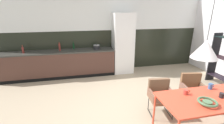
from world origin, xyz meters
The scene contains 17 objects.
ground_plane centered at (0.00, 0.00, 0.00)m, with size 9.63×9.63×0.00m, color tan.
back_wall_splashback_dark centered at (0.00, 2.86, 0.75)m, with size 7.41×0.12×1.49m, color black.
back_wall_panel_upper centered at (0.00, 2.86, 2.24)m, with size 7.41×0.12×1.49m, color silver.
kitchen_counter centered at (-1.70, 2.50, 0.45)m, with size 3.74×0.63×0.89m.
refrigerator_column centered at (0.53, 2.50, 1.04)m, with size 0.70×0.60×2.09m, color silver.
dining_table centered at (1.17, -0.84, 0.71)m, with size 1.81×0.78×0.76m.
armchair_by_stool centered at (1.49, 0.00, 0.50)m, with size 0.55×0.54×0.79m.
armchair_far_side centered at (0.64, -0.07, 0.48)m, with size 0.54×0.53×0.76m.
fruit_bowl centered at (0.91, -1.00, 0.80)m, with size 0.30×0.30×0.07m.
mug_white_ceramic centered at (1.31, -0.87, 0.80)m, with size 0.12×0.08×0.09m.
mug_dark_espresso centered at (1.37, -0.57, 0.81)m, with size 0.12×0.07×0.11m.
mug_glass_clear centered at (0.79, -0.65, 0.80)m, with size 0.12×0.08×0.09m.
cooking_pot centered at (-0.40, 2.51, 0.97)m, with size 0.23×0.23×0.17m.
bottle_wine_green centered at (-2.71, 2.46, 0.99)m, with size 0.06×0.06×0.25m.
bottle_oil_tall centered at (-1.62, 2.53, 1.02)m, with size 0.06×0.06×0.29m.
bottle_spice_small centered at (-1.17, 2.70, 1.00)m, with size 0.06×0.06×0.26m.
pendant_lamp_over_table_near centered at (0.81, -0.87, 1.63)m, with size 0.38×0.38×1.44m.
Camera 1 is at (-1.00, -2.77, 2.17)m, focal length 25.16 mm.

